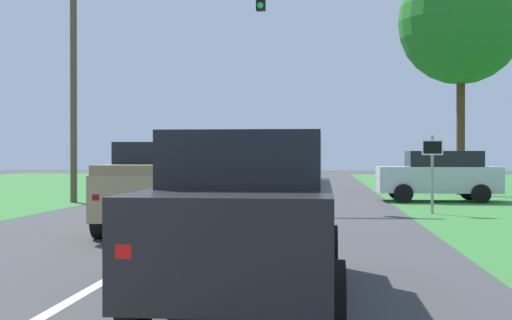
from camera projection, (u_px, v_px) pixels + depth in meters
The scene contains 7 objects.
ground_plane at pixel (188, 233), 14.18m from camera, with size 120.00×120.00×0.00m, color #424244.
red_suv_near at pixel (251, 211), 7.79m from camera, with size 2.15×4.92×1.96m.
pickup_truck_lead at pixel (164, 186), 14.70m from camera, with size 2.53×5.17×1.99m.
traffic_light at pixel (125, 49), 23.25m from camera, with size 7.67×0.40×8.37m.
keep_moving_sign at pixel (432, 164), 18.88m from camera, with size 0.60×0.09×2.28m.
oak_tree_right at pixel (461, 23), 28.11m from camera, with size 5.36×5.36×10.15m.
crossing_suv_far at pixel (439, 175), 24.03m from camera, with size 4.37×2.07×1.86m.
Camera 1 is at (2.94, -2.46, 1.70)m, focal length 45.64 mm.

